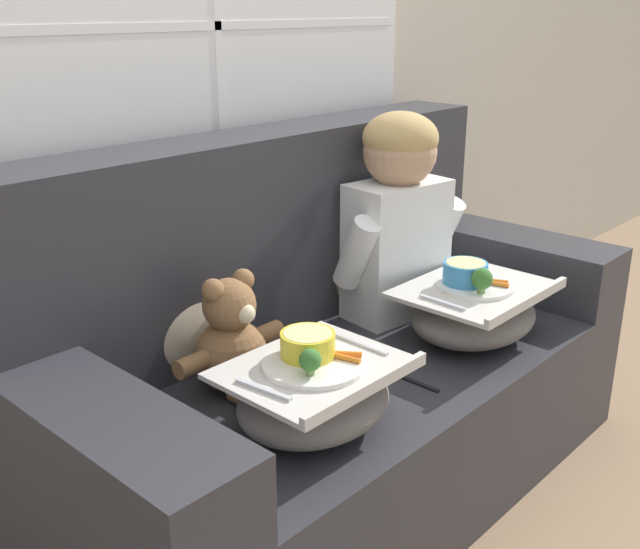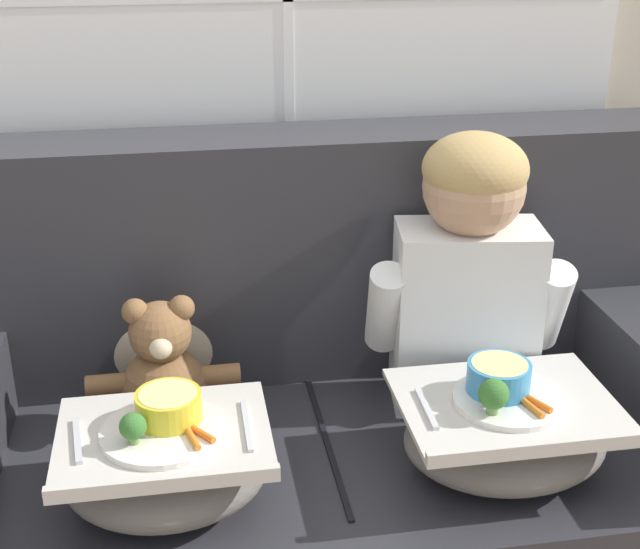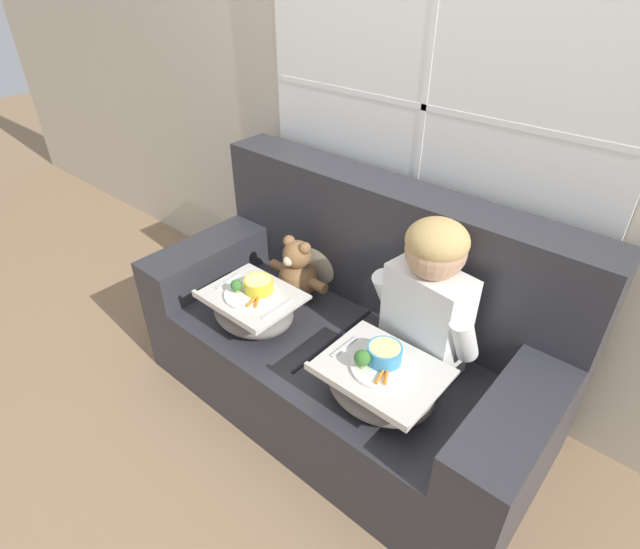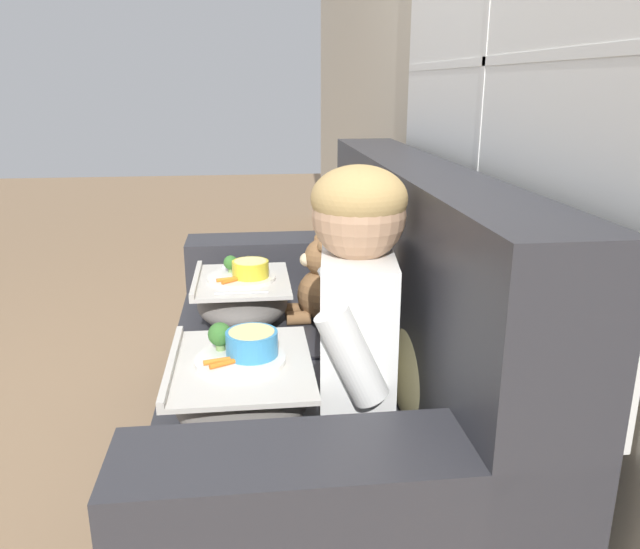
{
  "view_description": "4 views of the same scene",
  "coord_description": "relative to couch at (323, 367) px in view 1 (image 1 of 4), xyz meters",
  "views": [
    {
      "loc": [
        -1.4,
        -1.21,
        1.32
      ],
      "look_at": [
        -0.12,
        -0.02,
        0.69
      ],
      "focal_mm": 42.0,
      "sensor_mm": 36.0,
      "label": 1
    },
    {
      "loc": [
        -0.28,
        -1.6,
        1.48
      ],
      "look_at": [
        0.01,
        0.07,
        0.75
      ],
      "focal_mm": 50.0,
      "sensor_mm": 36.0,
      "label": 2
    },
    {
      "loc": [
        0.99,
        -1.29,
        1.8
      ],
      "look_at": [
        -0.15,
        0.02,
        0.64
      ],
      "focal_mm": 28.0,
      "sensor_mm": 36.0,
      "label": 3
    },
    {
      "loc": [
        1.7,
        -0.17,
        1.21
      ],
      "look_at": [
        0.01,
        0.03,
        0.69
      ],
      "focal_mm": 35.0,
      "sensor_mm": 36.0,
      "label": 4
    }
  ],
  "objects": [
    {
      "name": "lap_tray_teddy",
      "position": [
        -0.33,
        -0.28,
        0.15
      ],
      "size": [
        0.39,
        0.32,
        0.23
      ],
      "color": "slate",
      "rests_on": "teddy_bear"
    },
    {
      "name": "ground_plane",
      "position": [
        0.0,
        -0.08,
        -0.35
      ],
      "size": [
        14.0,
        14.0,
        0.0
      ],
      "primitive_type": "plane",
      "color": "#8E7051"
    },
    {
      "name": "wall_back_with_window",
      "position": [
        0.0,
        0.45,
        0.95
      ],
      "size": [
        8.0,
        0.08,
        2.6
      ],
      "color": "beige",
      "rests_on": "ground_plane"
    },
    {
      "name": "lap_tray_child",
      "position": [
        0.33,
        -0.28,
        0.15
      ],
      "size": [
        0.42,
        0.34,
        0.24
      ],
      "color": "slate",
      "rests_on": "child_figure"
    },
    {
      "name": "child_figure",
      "position": [
        0.33,
        0.0,
        0.4
      ],
      "size": [
        0.45,
        0.24,
        0.62
      ],
      "color": "white",
      "rests_on": "couch"
    },
    {
      "name": "teddy_bear",
      "position": [
        -0.33,
        -0.0,
        0.19
      ],
      "size": [
        0.32,
        0.22,
        0.3
      ],
      "color": "brown",
      "rests_on": "couch"
    },
    {
      "name": "throw_pillow_behind_teddy",
      "position": [
        -0.33,
        0.17,
        0.23
      ],
      "size": [
        0.31,
        0.15,
        0.32
      ],
      "color": "#C1B293",
      "rests_on": "couch"
    },
    {
      "name": "throw_pillow_behind_child",
      "position": [
        0.33,
        0.17,
        0.23
      ],
      "size": [
        0.35,
        0.17,
        0.36
      ],
      "color": "tan",
      "rests_on": "couch"
    },
    {
      "name": "couch",
      "position": [
        0.0,
        0.0,
        0.0
      ],
      "size": [
        1.76,
        0.85,
        0.99
      ],
      "color": "#2D2D33",
      "rests_on": "ground_plane"
    }
  ]
}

